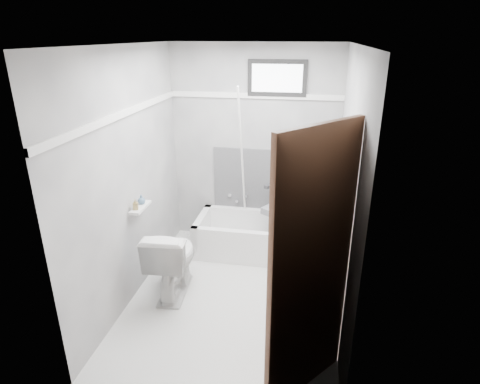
% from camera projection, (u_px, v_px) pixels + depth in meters
% --- Properties ---
extents(floor, '(2.60, 2.60, 0.00)m').
position_uv_depth(floor, '(234.00, 296.00, 4.07)').
color(floor, white).
rests_on(floor, ground).
extents(ceiling, '(2.60, 2.60, 0.00)m').
position_uv_depth(ceiling, '(232.00, 44.00, 3.19)').
color(ceiling, silver).
rests_on(ceiling, floor).
extents(wall_back, '(2.00, 0.02, 2.40)m').
position_uv_depth(wall_back, '(254.00, 148.00, 4.82)').
color(wall_back, slate).
rests_on(wall_back, floor).
extents(wall_front, '(2.00, 0.02, 2.40)m').
position_uv_depth(wall_front, '(191.00, 259.00, 2.44)').
color(wall_front, slate).
rests_on(wall_front, floor).
extents(wall_left, '(0.02, 2.60, 2.40)m').
position_uv_depth(wall_left, '(130.00, 179.00, 3.79)').
color(wall_left, slate).
rests_on(wall_left, floor).
extents(wall_right, '(0.02, 2.60, 2.40)m').
position_uv_depth(wall_right, '(346.00, 193.00, 3.46)').
color(wall_right, slate).
rests_on(wall_right, floor).
extents(bathtub, '(1.50, 0.70, 0.42)m').
position_uv_depth(bathtub, '(259.00, 236.00, 4.82)').
color(bathtub, white).
rests_on(bathtub, floor).
extents(office_chair, '(0.82, 0.82, 1.03)m').
position_uv_depth(office_chair, '(290.00, 204.00, 4.65)').
color(office_chair, slate).
rests_on(office_chair, bathtub).
extents(toilet, '(0.47, 0.78, 0.74)m').
position_uv_depth(toilet, '(173.00, 260.00, 4.02)').
color(toilet, white).
rests_on(toilet, floor).
extents(door, '(0.78, 0.78, 2.00)m').
position_uv_depth(door, '(353.00, 303.00, 2.37)').
color(door, '#502F1D').
rests_on(door, floor).
extents(window, '(0.66, 0.04, 0.40)m').
position_uv_depth(window, '(277.00, 78.00, 4.46)').
color(window, black).
rests_on(window, wall_back).
extents(backerboard, '(1.50, 0.02, 0.78)m').
position_uv_depth(backerboard, '(274.00, 181.00, 4.91)').
color(backerboard, '#4C4C4F').
rests_on(backerboard, wall_back).
extents(trim_back, '(2.00, 0.02, 0.06)m').
position_uv_depth(trim_back, '(255.00, 96.00, 4.58)').
color(trim_back, white).
rests_on(trim_back, wall_back).
extents(trim_left, '(0.02, 2.60, 0.06)m').
position_uv_depth(trim_left, '(124.00, 113.00, 3.56)').
color(trim_left, white).
rests_on(trim_left, wall_left).
extents(pole, '(0.02, 0.58, 1.87)m').
position_uv_depth(pole, '(242.00, 165.00, 4.67)').
color(pole, white).
rests_on(pole, bathtub).
extents(shelf, '(0.10, 0.32, 0.02)m').
position_uv_depth(shelf, '(140.00, 207.00, 3.91)').
color(shelf, silver).
rests_on(shelf, wall_left).
extents(soap_bottle_a, '(0.06, 0.06, 0.10)m').
position_uv_depth(soap_bottle_a, '(135.00, 204.00, 3.82)').
color(soap_bottle_a, olive).
rests_on(soap_bottle_a, shelf).
extents(soap_bottle_b, '(0.10, 0.10, 0.10)m').
position_uv_depth(soap_bottle_b, '(141.00, 199.00, 3.95)').
color(soap_bottle_b, '#486784').
rests_on(soap_bottle_b, shelf).
extents(faucet, '(0.26, 0.10, 0.16)m').
position_uv_depth(faucet, '(238.00, 198.00, 5.06)').
color(faucet, silver).
rests_on(faucet, wall_back).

